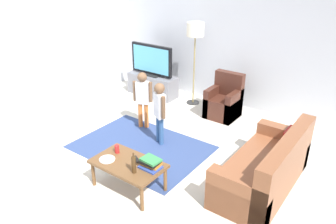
{
  "coord_description": "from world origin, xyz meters",
  "views": [
    {
      "loc": [
        2.94,
        -3.41,
        2.97
      ],
      "look_at": [
        0.0,
        0.6,
        0.65
      ],
      "focal_mm": 35.5,
      "sensor_mm": 36.0,
      "label": 1
    }
  ],
  "objects": [
    {
      "name": "bottle",
      "position": [
        0.46,
        -0.77,
        0.54
      ],
      "size": [
        0.06,
        0.06,
        0.29
      ],
      "color": "#4C3319",
      "rests_on": "coffee_table"
    },
    {
      "name": "wall_back",
      "position": [
        0.0,
        3.0,
        1.35
      ],
      "size": [
        6.0,
        0.12,
        2.7
      ],
      "primitive_type": "cube",
      "color": "silver",
      "rests_on": "ground"
    },
    {
      "name": "tv_stand",
      "position": [
        -1.7,
        2.3,
        0.24
      ],
      "size": [
        1.2,
        0.44,
        0.5
      ],
      "color": "slate",
      "rests_on": "ground"
    },
    {
      "name": "plate",
      "position": [
        -0.04,
        -0.77,
        0.43
      ],
      "size": [
        0.22,
        0.22,
        0.02
      ],
      "color": "white",
      "rests_on": "coffee_table"
    },
    {
      "name": "soda_can",
      "position": [
        -0.06,
        -0.55,
        0.48
      ],
      "size": [
        0.07,
        0.07,
        0.12
      ],
      "primitive_type": "cylinder",
      "color": "red",
      "rests_on": "coffee_table"
    },
    {
      "name": "child_center",
      "position": [
        -0.18,
        0.61,
        0.67
      ],
      "size": [
        0.34,
        0.23,
        1.11
      ],
      "color": "#33598C",
      "rests_on": "ground"
    },
    {
      "name": "area_rug",
      "position": [
        -0.35,
        0.29,
        0.0
      ],
      "size": [
        2.2,
        1.6,
        0.01
      ],
      "primitive_type": "cube",
      "color": "#33477A",
      "rests_on": "ground"
    },
    {
      "name": "floor_lamp",
      "position": [
        -0.66,
        2.45,
        1.54
      ],
      "size": [
        0.36,
        0.36,
        1.78
      ],
      "color": "#262626",
      "rests_on": "ground"
    },
    {
      "name": "armchair",
      "position": [
        0.21,
        2.26,
        0.3
      ],
      "size": [
        0.6,
        0.6,
        0.9
      ],
      "color": "#472319",
      "rests_on": "ground"
    },
    {
      "name": "book_stack",
      "position": [
        0.56,
        -0.55,
        0.49
      ],
      "size": [
        0.29,
        0.23,
        0.13
      ],
      "color": "#334CA5",
      "rests_on": "coffee_table"
    },
    {
      "name": "wall_left",
      "position": [
        -3.0,
        0.0,
        1.35
      ],
      "size": [
        0.12,
        6.0,
        2.7
      ],
      "primitive_type": "cube",
      "color": "silver",
      "rests_on": "ground"
    },
    {
      "name": "couch",
      "position": [
        1.8,
        0.5,
        0.29
      ],
      "size": [
        0.8,
        1.8,
        0.86
      ],
      "color": "brown",
      "rests_on": "ground"
    },
    {
      "name": "ground",
      "position": [
        0.0,
        0.0,
        0.0
      ],
      "size": [
        7.8,
        7.8,
        0.0
      ],
      "primitive_type": "plane",
      "color": "beige"
    },
    {
      "name": "coffee_table",
      "position": [
        0.24,
        -0.65,
        0.37
      ],
      "size": [
        1.0,
        0.6,
        0.42
      ],
      "color": "brown",
      "rests_on": "ground"
    },
    {
      "name": "tv_remote",
      "position": [
        0.29,
        -0.53,
        0.43
      ],
      "size": [
        0.17,
        0.12,
        0.02
      ],
      "primitive_type": "cube",
      "rotation": [
        0.0,
        0.0,
        -0.49
      ],
      "color": "black",
      "rests_on": "coffee_table"
    },
    {
      "name": "tv",
      "position": [
        -1.7,
        2.28,
        0.85
      ],
      "size": [
        1.1,
        0.28,
        0.71
      ],
      "color": "black",
      "rests_on": "tv_stand"
    },
    {
      "name": "child_near_tv",
      "position": [
        -0.81,
        0.91,
        0.66
      ],
      "size": [
        0.34,
        0.22,
        1.1
      ],
      "color": "orange",
      "rests_on": "ground"
    }
  ]
}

